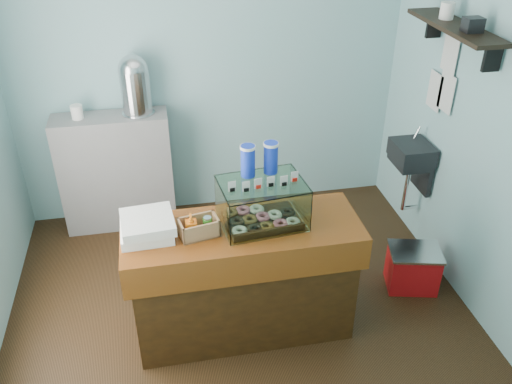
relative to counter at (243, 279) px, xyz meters
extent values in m
plane|color=black|center=(0.00, 0.25, -0.46)|extent=(3.50, 3.50, 0.00)
cube|color=#86C2C3|center=(0.00, 1.75, 0.94)|extent=(3.50, 0.04, 2.80)
cube|color=#86C2C3|center=(0.00, -1.25, 0.94)|extent=(3.50, 0.04, 2.80)
cube|color=#86C2C3|center=(1.75, 0.25, 0.94)|extent=(0.04, 3.00, 2.80)
cube|color=black|center=(1.58, 0.80, 0.44)|extent=(0.30, 0.35, 0.15)
cube|color=black|center=(1.71, 0.80, 0.24)|extent=(0.04, 0.30, 0.35)
cylinder|color=silver|center=(1.65, 0.90, 0.56)|extent=(0.02, 0.02, 0.12)
cylinder|color=silver|center=(1.58, 0.80, 0.09)|extent=(0.04, 0.04, 0.45)
cube|color=black|center=(1.60, 0.55, 1.54)|extent=(0.25, 1.00, 0.03)
cube|color=black|center=(1.67, 0.15, 1.44)|extent=(0.12, 0.03, 0.18)
cube|color=black|center=(1.67, 0.95, 1.44)|extent=(0.12, 0.03, 0.18)
cube|color=silver|center=(1.73, 0.70, 0.99)|extent=(0.01, 0.21, 0.30)
cube|color=silver|center=(1.73, 0.87, 0.94)|extent=(0.01, 0.21, 0.30)
cube|color=silver|center=(1.73, 0.75, 1.29)|extent=(0.01, 0.21, 0.30)
cube|color=#42240C|center=(0.00, 0.00, -0.04)|extent=(1.50, 0.56, 0.84)
cube|color=#471A09|center=(0.00, 0.00, 0.41)|extent=(1.60, 0.60, 0.06)
cube|color=#471A09|center=(0.00, -0.28, 0.29)|extent=(1.60, 0.04, 0.18)
cube|color=gray|center=(-0.90, 1.57, 0.09)|extent=(1.00, 0.32, 1.10)
cube|color=black|center=(0.14, 0.04, 0.45)|extent=(0.52, 0.39, 0.02)
torus|color=white|center=(-0.03, -0.09, 0.48)|extent=(0.10, 0.10, 0.03)
torus|color=black|center=(0.06, -0.08, 0.48)|extent=(0.10, 0.10, 0.03)
torus|color=brown|center=(0.15, -0.07, 0.48)|extent=(0.10, 0.10, 0.03)
torus|color=#C35B79|center=(0.24, -0.06, 0.48)|extent=(0.10, 0.10, 0.03)
torus|color=white|center=(0.33, -0.05, 0.48)|extent=(0.10, 0.10, 0.03)
torus|color=black|center=(-0.04, 0.02, 0.48)|extent=(0.10, 0.10, 0.03)
torus|color=brown|center=(0.05, 0.03, 0.48)|extent=(0.10, 0.10, 0.03)
torus|color=#C35B79|center=(0.14, 0.04, 0.48)|extent=(0.10, 0.10, 0.03)
torus|color=white|center=(0.23, 0.05, 0.48)|extent=(0.10, 0.10, 0.03)
torus|color=black|center=(0.32, 0.06, 0.48)|extent=(0.10, 0.10, 0.03)
torus|color=brown|center=(-0.05, 0.13, 0.48)|extent=(0.10, 0.10, 0.03)
torus|color=#C35B79|center=(0.04, 0.14, 0.48)|extent=(0.10, 0.10, 0.03)
torus|color=white|center=(0.13, 0.15, 0.48)|extent=(0.10, 0.10, 0.03)
cube|color=white|center=(0.16, -0.15, 0.59)|extent=(0.54, 0.06, 0.29)
cube|color=white|center=(0.12, 0.24, 0.59)|extent=(0.54, 0.06, 0.29)
cube|color=white|center=(-0.13, 0.01, 0.59)|extent=(0.05, 0.39, 0.29)
cube|color=white|center=(0.41, 0.07, 0.59)|extent=(0.05, 0.39, 0.29)
cube|color=white|center=(0.14, 0.04, 0.74)|extent=(0.59, 0.46, 0.01)
cube|color=silver|center=(-0.06, -0.03, 0.78)|extent=(0.05, 0.01, 0.07)
cube|color=black|center=(-0.06, -0.03, 0.75)|extent=(0.03, 0.02, 0.02)
cube|color=silver|center=(0.02, -0.02, 0.78)|extent=(0.05, 0.01, 0.07)
cube|color=black|center=(0.02, -0.02, 0.75)|extent=(0.03, 0.02, 0.02)
cube|color=silver|center=(0.10, -0.01, 0.78)|extent=(0.05, 0.01, 0.07)
cube|color=red|center=(0.10, -0.01, 0.75)|extent=(0.03, 0.02, 0.02)
cube|color=silver|center=(0.19, 0.00, 0.78)|extent=(0.05, 0.01, 0.07)
cube|color=black|center=(0.19, 0.00, 0.75)|extent=(0.03, 0.02, 0.02)
cube|color=silver|center=(0.27, 0.00, 0.78)|extent=(0.05, 0.01, 0.07)
cube|color=black|center=(0.27, 0.00, 0.75)|extent=(0.03, 0.02, 0.02)
cube|color=silver|center=(0.36, 0.01, 0.78)|extent=(0.05, 0.01, 0.07)
cube|color=red|center=(0.36, 0.01, 0.75)|extent=(0.03, 0.02, 0.02)
cylinder|color=blue|center=(0.07, 0.16, 0.85)|extent=(0.09, 0.09, 0.22)
cylinder|color=white|center=(0.07, 0.16, 0.95)|extent=(0.10, 0.10, 0.02)
cylinder|color=blue|center=(0.23, 0.18, 0.85)|extent=(0.09, 0.09, 0.22)
cylinder|color=white|center=(0.23, 0.18, 0.95)|extent=(0.10, 0.10, 0.02)
cube|color=tan|center=(-0.29, -0.03, 0.45)|extent=(0.27, 0.20, 0.01)
cube|color=tan|center=(-0.28, -0.09, 0.50)|extent=(0.25, 0.06, 0.12)
cube|color=tan|center=(-0.30, 0.04, 0.50)|extent=(0.25, 0.06, 0.12)
cube|color=tan|center=(-0.41, -0.05, 0.50)|extent=(0.04, 0.15, 0.12)
cube|color=tan|center=(-0.17, 0.00, 0.50)|extent=(0.04, 0.15, 0.12)
imported|color=orange|center=(-0.34, -0.04, 0.53)|extent=(0.09, 0.09, 0.16)
cylinder|color=#328A25|center=(-0.23, -0.02, 0.50)|extent=(0.06, 0.06, 0.10)
cylinder|color=silver|center=(-0.23, -0.02, 0.56)|extent=(0.05, 0.05, 0.01)
cube|color=white|center=(-0.62, 0.04, 0.48)|extent=(0.34, 0.34, 0.07)
cube|color=white|center=(-0.61, 0.03, 0.54)|extent=(0.36, 0.36, 0.07)
cylinder|color=silver|center=(-0.64, 1.59, 0.65)|extent=(0.28, 0.28, 0.01)
cylinder|color=silver|center=(-0.64, 1.59, 0.84)|extent=(0.25, 0.25, 0.38)
sphere|color=silver|center=(-0.64, 1.59, 1.04)|extent=(0.25, 0.25, 0.25)
cube|color=red|center=(1.41, 0.19, -0.29)|extent=(0.44, 0.37, 0.34)
cube|color=silver|center=(1.41, 0.19, -0.11)|extent=(0.46, 0.39, 0.02)
camera|label=1|loc=(-0.47, -2.90, 2.52)|focal=38.00mm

